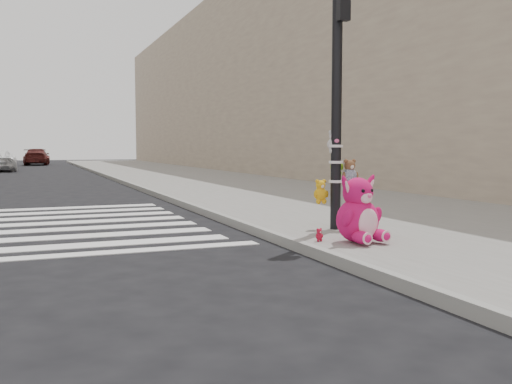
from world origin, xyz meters
name	(u,v)px	position (x,y,z in m)	size (l,w,h in m)	color
ground	(211,275)	(0.00, 0.00, 0.00)	(120.00, 120.00, 0.00)	black
sidewalk_near	(270,191)	(5.00, 10.00, 0.07)	(7.00, 80.00, 0.14)	slate
curb_edge	(158,195)	(1.55, 10.00, 0.07)	(0.12, 80.00, 0.15)	gray
bld_near	(292,75)	(10.50, 20.00, 5.00)	(5.00, 60.00, 10.00)	tan
signal_pole	(337,125)	(2.62, 1.81, 1.76)	(0.70, 0.48, 4.00)	black
pink_bunny	(359,214)	(2.26, 0.57, 0.52)	(0.68, 0.77, 0.93)	#D71261
red_teddy	(319,235)	(1.80, 0.84, 0.23)	(0.12, 0.09, 0.18)	#BA122D
car_maroon_near	(37,157)	(-1.17, 42.21, 0.64)	(1.80, 4.42, 1.28)	#521917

